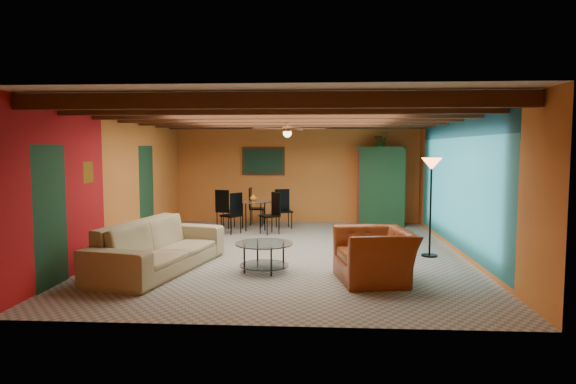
# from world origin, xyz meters

# --- Properties ---
(room) EXTENTS (6.52, 8.01, 2.71)m
(room) POSITION_xyz_m (0.00, 0.11, 2.36)
(room) COLOR gray
(room) RESTS_ON ground
(sofa) EXTENTS (1.66, 2.95, 0.81)m
(sofa) POSITION_xyz_m (-2.00, -1.51, 0.41)
(sofa) COLOR #90805C
(sofa) RESTS_ON ground
(armchair) EXTENTS (1.25, 1.37, 0.78)m
(armchair) POSITION_xyz_m (1.45, -1.98, 0.39)
(armchair) COLOR maroon
(armchair) RESTS_ON ground
(coffee_table) EXTENTS (1.20, 1.20, 0.48)m
(coffee_table) POSITION_xyz_m (-0.28, -1.51, 0.24)
(coffee_table) COLOR silver
(coffee_table) RESTS_ON ground
(dining_table) EXTENTS (2.38, 2.38, 0.98)m
(dining_table) POSITION_xyz_m (-1.01, 2.69, 0.49)
(dining_table) COLOR silver
(dining_table) RESTS_ON ground
(armoire) EXTENTS (1.23, 0.84, 1.98)m
(armoire) POSITION_xyz_m (2.20, 3.70, 0.99)
(armoire) COLOR maroon
(armoire) RESTS_ON ground
(floor_lamp) EXTENTS (0.45, 0.45, 1.83)m
(floor_lamp) POSITION_xyz_m (2.65, -0.17, 0.92)
(floor_lamp) COLOR black
(floor_lamp) RESTS_ON ground
(ceiling_fan) EXTENTS (1.50, 1.50, 0.44)m
(ceiling_fan) POSITION_xyz_m (0.00, 0.00, 2.36)
(ceiling_fan) COLOR #472614
(ceiling_fan) RESTS_ON ceiling
(painting) EXTENTS (1.05, 0.03, 0.65)m
(painting) POSITION_xyz_m (-0.90, 3.96, 1.65)
(painting) COLOR black
(painting) RESTS_ON wall_back
(potted_plant) EXTENTS (0.42, 0.37, 0.44)m
(potted_plant) POSITION_xyz_m (2.20, 3.70, 2.20)
(potted_plant) COLOR #26661E
(potted_plant) RESTS_ON armoire
(vase) EXTENTS (0.18, 0.18, 0.18)m
(vase) POSITION_xyz_m (-1.01, 2.69, 1.07)
(vase) COLOR orange
(vase) RESTS_ON dining_table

